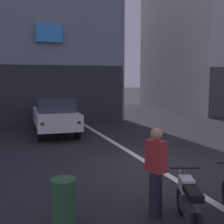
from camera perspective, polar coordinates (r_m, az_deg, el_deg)
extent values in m
plane|color=#232328|center=(8.74, 8.26, -10.47)|extent=(120.00, 120.00, 0.00)
cube|color=silver|center=(14.16, -3.17, -3.73)|extent=(0.20, 18.00, 0.01)
cube|color=gray|center=(20.94, -13.08, 16.06)|extent=(8.00, 8.94, 12.05)
cube|color=#292C30|center=(16.20, -10.81, 3.17)|extent=(7.68, 0.10, 3.20)
cube|color=#3399F2|center=(16.22, -11.97, 14.57)|extent=(1.37, 0.16, 0.91)
cube|color=silver|center=(26.44, 19.16, 15.12)|extent=(8.66, 9.92, 13.20)
cylinder|color=black|center=(14.90, -14.29, -2.18)|extent=(0.21, 0.65, 0.64)
cylinder|color=black|center=(15.05, -8.39, -1.95)|extent=(0.21, 0.65, 0.64)
cylinder|color=black|center=(12.34, -13.70, -3.99)|extent=(0.21, 0.65, 0.64)
cylinder|color=black|center=(12.52, -6.58, -3.68)|extent=(0.21, 0.65, 0.64)
cube|color=silver|center=(13.61, -10.82, -1.09)|extent=(1.95, 4.18, 0.66)
cube|color=#2D3842|center=(13.39, -10.80, 1.42)|extent=(1.64, 2.04, 0.56)
cube|color=red|center=(11.55, -13.20, -2.28)|extent=(0.14, 0.07, 0.12)
cube|color=red|center=(11.72, -6.32, -2.01)|extent=(0.14, 0.07, 0.12)
cylinder|color=black|center=(6.01, 13.11, -16.07)|extent=(0.25, 0.51, 0.52)
cube|color=#38383D|center=(5.41, 14.63, -17.52)|extent=(0.44, 0.76, 0.22)
cube|color=black|center=(5.14, 15.18, -14.65)|extent=(0.41, 0.64, 0.12)
cube|color=silver|center=(5.52, 14.07, -13.31)|extent=(0.33, 0.41, 0.24)
cylinder|color=#4C4C51|center=(5.74, 13.54, -13.22)|extent=(0.15, 0.25, 0.70)
cylinder|color=black|center=(5.57, 13.82, -10.38)|extent=(0.53, 0.22, 0.04)
sphere|color=silver|center=(5.81, 13.30, -11.24)|extent=(0.12, 0.12, 0.12)
cylinder|color=#23232D|center=(5.72, 8.34, -15.35)|extent=(0.24, 0.24, 0.86)
cube|color=#B22D2D|center=(5.49, 8.46, -8.37)|extent=(0.33, 0.41, 0.58)
sphere|color=tan|center=(5.40, 8.54, -4.16)|extent=(0.22, 0.22, 0.22)
cylinder|color=#2D5938|center=(5.39, -9.24, -16.83)|extent=(0.44, 0.44, 0.85)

